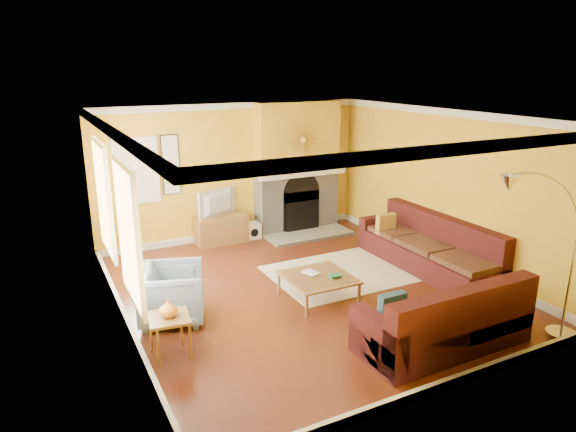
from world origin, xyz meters
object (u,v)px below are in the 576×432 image
media_console (221,230)px  armchair (172,294)px  sectional_sofa (396,266)px  arc_lamp (541,263)px  coffee_table (318,288)px  side_table (170,336)px

media_console → armchair: armchair is taller
sectional_sofa → armchair: (-3.29, 0.69, -0.06)m
armchair → arc_lamp: (3.76, -2.75, 0.74)m
coffee_table → media_console: 3.13m
sectional_sofa → arc_lamp: (0.47, -2.06, 0.68)m
arc_lamp → armchair: bearing=143.8°
media_console → side_table: media_console is taller
sectional_sofa → armchair: sectional_sofa is taller
armchair → media_console: bearing=-13.8°
armchair → side_table: size_ratio=1.65×
media_console → arc_lamp: size_ratio=0.44×
armchair → arc_lamp: 4.72m
coffee_table → side_table: bearing=-167.4°
media_console → coffee_table: bearing=-82.7°
armchair → side_table: (-0.27, -0.89, -0.13)m
sectional_sofa → armchair: 3.37m
armchair → coffee_table: bearing=-81.5°
side_table → arc_lamp: bearing=-24.8°
sectional_sofa → side_table: (-3.56, -0.20, -0.19)m
media_console → side_table: bearing=-118.5°
sectional_sofa → coffee_table: sectional_sofa is taller
armchair → side_table: bearing=-178.6°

